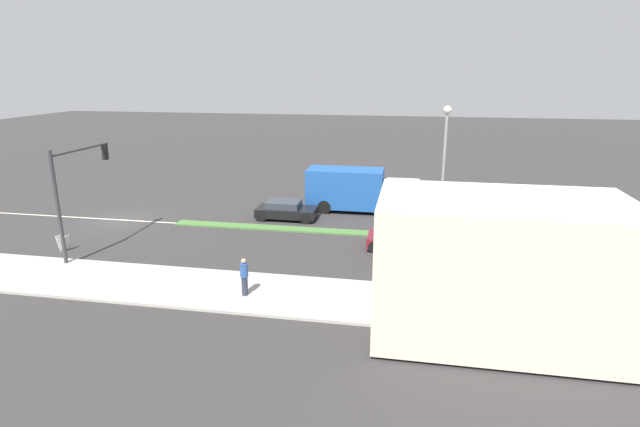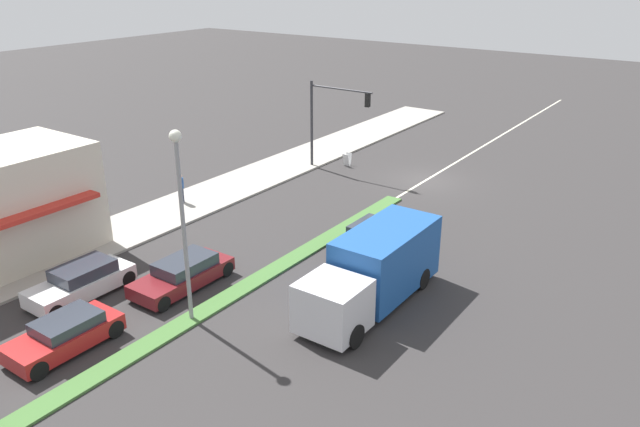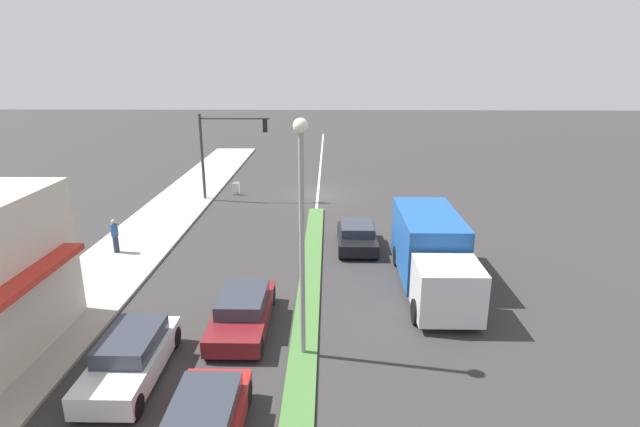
{
  "view_description": "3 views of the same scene",
  "coord_description": "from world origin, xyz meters",
  "px_view_note": "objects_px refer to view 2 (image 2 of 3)",
  "views": [
    {
      "loc": [
        27.87,
        18.34,
        9.28
      ],
      "look_at": [
        0.79,
        13.27,
        1.35
      ],
      "focal_mm": 28.0,
      "sensor_mm": 36.0,
      "label": 1
    },
    {
      "loc": [
        -15.91,
        34.07,
        12.76
      ],
      "look_at": [
        0.33,
        11.03,
        1.34
      ],
      "focal_mm": 35.0,
      "sensor_mm": 36.0,
      "label": 2
    },
    {
      "loc": [
        -0.8,
        33.93,
        8.98
      ],
      "look_at": [
        -0.35,
        10.61,
        1.8
      ],
      "focal_mm": 28.0,
      "sensor_mm": 36.0,
      "label": 3
    }
  ],
  "objects_px": {
    "traffic_signal_main": "(330,112)",
    "sedan_maroon": "(183,274)",
    "warning_aframe_sign": "(347,160)",
    "suv_black": "(370,236)",
    "van_white": "(81,282)",
    "hatchback_red": "(65,334)",
    "pedestrian": "(181,188)",
    "street_lamp": "(181,204)",
    "delivery_truck": "(375,269)"
  },
  "relations": [
    {
      "from": "van_white",
      "to": "suv_black",
      "type": "relative_size",
      "value": 1.12
    },
    {
      "from": "suv_black",
      "to": "traffic_signal_main",
      "type": "bearing_deg",
      "value": -46.37
    },
    {
      "from": "sedan_maroon",
      "to": "suv_black",
      "type": "distance_m",
      "value": 9.04
    },
    {
      "from": "hatchback_red",
      "to": "pedestrian",
      "type": "bearing_deg",
      "value": -59.54
    },
    {
      "from": "pedestrian",
      "to": "street_lamp",
      "type": "bearing_deg",
      "value": 138.36
    },
    {
      "from": "warning_aframe_sign",
      "to": "sedan_maroon",
      "type": "relative_size",
      "value": 0.19
    },
    {
      "from": "traffic_signal_main",
      "to": "delivery_truck",
      "type": "bearing_deg",
      "value": 130.35
    },
    {
      "from": "traffic_signal_main",
      "to": "hatchback_red",
      "type": "relative_size",
      "value": 1.42
    },
    {
      "from": "pedestrian",
      "to": "van_white",
      "type": "bearing_deg",
      "value": 114.71
    },
    {
      "from": "hatchback_red",
      "to": "street_lamp",
      "type": "bearing_deg",
      "value": -119.33
    },
    {
      "from": "warning_aframe_sign",
      "to": "hatchback_red",
      "type": "xyz_separation_m",
      "value": [
        -3.51,
        23.72,
        0.17
      ]
    },
    {
      "from": "warning_aframe_sign",
      "to": "sedan_maroon",
      "type": "xyz_separation_m",
      "value": [
        -3.51,
        18.11,
        0.18
      ]
    },
    {
      "from": "pedestrian",
      "to": "warning_aframe_sign",
      "type": "distance_m",
      "value": 12.02
    },
    {
      "from": "traffic_signal_main",
      "to": "sedan_maroon",
      "type": "distance_m",
      "value": 17.4
    },
    {
      "from": "street_lamp",
      "to": "hatchback_red",
      "type": "height_order",
      "value": "street_lamp"
    },
    {
      "from": "sedan_maroon",
      "to": "van_white",
      "type": "height_order",
      "value": "van_white"
    },
    {
      "from": "delivery_truck",
      "to": "hatchback_red",
      "type": "xyz_separation_m",
      "value": [
        7.2,
        9.13,
        -0.87
      ]
    },
    {
      "from": "hatchback_red",
      "to": "sedan_maroon",
      "type": "bearing_deg",
      "value": -90.0
    },
    {
      "from": "pedestrian",
      "to": "sedan_maroon",
      "type": "height_order",
      "value": "pedestrian"
    },
    {
      "from": "street_lamp",
      "to": "warning_aframe_sign",
      "type": "relative_size",
      "value": 8.8
    },
    {
      "from": "pedestrian",
      "to": "sedan_maroon",
      "type": "relative_size",
      "value": 0.37
    },
    {
      "from": "pedestrian",
      "to": "suv_black",
      "type": "bearing_deg",
      "value": -174.18
    },
    {
      "from": "warning_aframe_sign",
      "to": "delivery_truck",
      "type": "xyz_separation_m",
      "value": [
        -10.71,
        14.58,
        1.04
      ]
    },
    {
      "from": "street_lamp",
      "to": "traffic_signal_main",
      "type": "bearing_deg",
      "value": -71.51
    },
    {
      "from": "street_lamp",
      "to": "sedan_maroon",
      "type": "relative_size",
      "value": 1.64
    },
    {
      "from": "sedan_maroon",
      "to": "pedestrian",
      "type": "bearing_deg",
      "value": -42.81
    },
    {
      "from": "suv_black",
      "to": "street_lamp",
      "type": "bearing_deg",
      "value": 77.07
    },
    {
      "from": "warning_aframe_sign",
      "to": "delivery_truck",
      "type": "relative_size",
      "value": 0.11
    },
    {
      "from": "warning_aframe_sign",
      "to": "suv_black",
      "type": "height_order",
      "value": "suv_black"
    },
    {
      "from": "traffic_signal_main",
      "to": "suv_black",
      "type": "bearing_deg",
      "value": 133.63
    },
    {
      "from": "street_lamp",
      "to": "hatchback_red",
      "type": "distance_m",
      "value": 6.14
    },
    {
      "from": "traffic_signal_main",
      "to": "pedestrian",
      "type": "height_order",
      "value": "traffic_signal_main"
    },
    {
      "from": "warning_aframe_sign",
      "to": "street_lamp",
      "type": "bearing_deg",
      "value": 106.08
    },
    {
      "from": "van_white",
      "to": "pedestrian",
      "type": "bearing_deg",
      "value": -65.29
    },
    {
      "from": "van_white",
      "to": "suv_black",
      "type": "height_order",
      "value": "van_white"
    },
    {
      "from": "pedestrian",
      "to": "delivery_truck",
      "type": "distance_m",
      "value": 14.79
    },
    {
      "from": "warning_aframe_sign",
      "to": "suv_black",
      "type": "distance_m",
      "value": 12.92
    },
    {
      "from": "traffic_signal_main",
      "to": "pedestrian",
      "type": "relative_size",
      "value": 3.39
    },
    {
      "from": "pedestrian",
      "to": "hatchback_red",
      "type": "xyz_separation_m",
      "value": [
        -7.24,
        12.31,
        -0.39
      ]
    },
    {
      "from": "street_lamp",
      "to": "delivery_truck",
      "type": "bearing_deg",
      "value": -133.78
    },
    {
      "from": "traffic_signal_main",
      "to": "suv_black",
      "type": "height_order",
      "value": "traffic_signal_main"
    },
    {
      "from": "traffic_signal_main",
      "to": "delivery_truck",
      "type": "distance_m",
      "value": 17.36
    },
    {
      "from": "van_white",
      "to": "hatchback_red",
      "type": "height_order",
      "value": "van_white"
    },
    {
      "from": "pedestrian",
      "to": "van_white",
      "type": "height_order",
      "value": "pedestrian"
    },
    {
      "from": "pedestrian",
      "to": "traffic_signal_main",
      "type": "bearing_deg",
      "value": -108.48
    },
    {
      "from": "pedestrian",
      "to": "hatchback_red",
      "type": "distance_m",
      "value": 14.29
    },
    {
      "from": "traffic_signal_main",
      "to": "pedestrian",
      "type": "distance_m",
      "value": 10.86
    },
    {
      "from": "traffic_signal_main",
      "to": "warning_aframe_sign",
      "type": "distance_m",
      "value": 3.8
    },
    {
      "from": "traffic_signal_main",
      "to": "sedan_maroon",
      "type": "xyz_separation_m",
      "value": [
        -3.92,
        16.63,
        -3.29
      ]
    },
    {
      "from": "sedan_maroon",
      "to": "hatchback_red",
      "type": "xyz_separation_m",
      "value": [
        0.0,
        5.6,
        -0.01
      ]
    }
  ]
}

